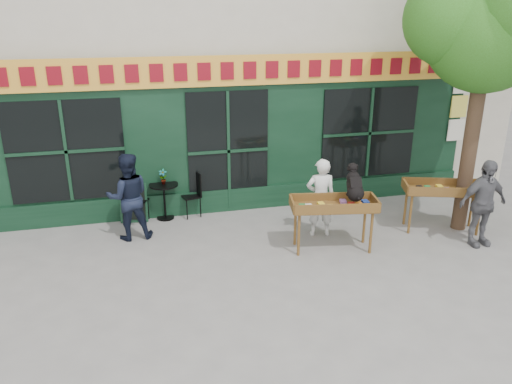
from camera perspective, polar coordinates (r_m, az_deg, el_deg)
The scene contains 13 objects.
ground at distance 8.90m, azimuth -0.16°, elevation -7.59°, with size 80.00×80.00×0.00m, color slate.
street_tree at distance 10.14m, azimuth 25.20°, elevation 18.17°, with size 3.05×2.90×5.60m.
book_cart_center at distance 9.01m, azimuth 8.87°, elevation -1.72°, with size 1.58×0.87×0.99m.
dog at distance 8.94m, azimuth 11.23°, elevation 1.16°, with size 0.34×0.60×0.60m, color black, non-canonical shape.
woman at distance 9.59m, azimuth 7.38°, elevation -0.63°, with size 0.56×0.37×1.53m, color silver.
book_cart_right at distance 10.36m, azimuth 20.70°, elevation 0.12°, with size 1.62×1.06×0.99m.
man_right at distance 9.98m, azimuth 24.48°, elevation -1.18°, with size 0.96×0.40×1.64m, color #58585D.
bistro_table at distance 10.50m, azimuth -10.46°, elevation -0.25°, with size 0.60×0.60×0.76m.
bistro_chair_left at distance 10.53m, azimuth -13.88°, elevation -0.37°, with size 0.50×0.50×0.95m.
bistro_chair_right at distance 10.56m, azimuth -7.03°, elevation 0.15°, with size 0.44×0.43×0.95m.
potted_plant at distance 10.37m, azimuth -10.59°, elevation 1.73°, with size 0.17×0.12×0.32m, color gray.
man_left at distance 9.64m, azimuth -14.38°, elevation -0.53°, with size 0.82×0.64×1.68m, color black.
chalkboard at distance 10.53m, azimuth -13.81°, elevation -1.28°, with size 0.58×0.25×0.79m.
Camera 1 is at (-1.87, -7.65, 4.13)m, focal length 35.00 mm.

